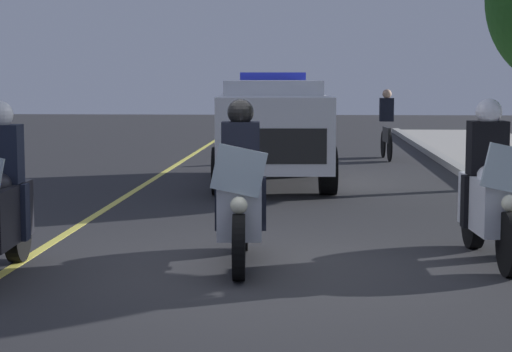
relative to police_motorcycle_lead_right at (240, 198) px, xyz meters
The scene contains 6 objects.
ground_plane 0.74m from the police_motorcycle_lead_right, 36.69° to the left, with size 80.00×80.00×0.00m, color #28282B.
lane_stripe_center 2.44m from the police_motorcycle_lead_right, 85.13° to the right, with size 48.00×0.12×0.01m, color #E0D14C.
police_motorcycle_lead_right is the anchor object (origin of this frame).
police_motorcycle_trailing 2.65m from the police_motorcycle_lead_right, 96.88° to the left, with size 2.14×0.60×1.72m.
police_suv 7.25m from the police_motorcycle_lead_right, behind, with size 5.01×2.31×2.05m.
cyclist_background 12.73m from the police_motorcycle_lead_right, 168.56° to the left, with size 1.76×0.33×1.69m.
Camera 1 is at (9.00, 0.59, 1.92)m, focal length 62.88 mm.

